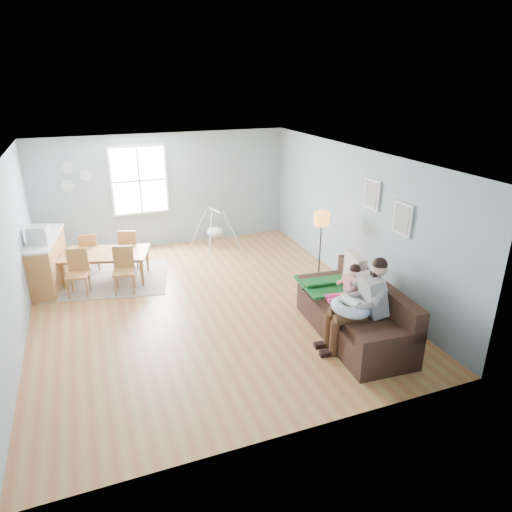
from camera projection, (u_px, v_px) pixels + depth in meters
name	position (u px, v px, depth m)	size (l,w,h in m)	color
room	(200.00, 174.00, 7.48)	(8.40, 9.40, 3.90)	#A05D39
window	(139.00, 180.00, 10.58)	(1.32, 0.08, 1.62)	white
pictures	(387.00, 206.00, 7.77)	(0.05, 1.34, 0.74)	white
wall_plates	(74.00, 177.00, 10.05)	(0.67, 0.02, 0.66)	#A3BBC4
sofa	(357.00, 317.00, 7.28)	(1.14, 2.37, 0.93)	black
green_throw	(332.00, 283.00, 7.84)	(1.05, 0.92, 0.04)	#166323
beige_pillow	(355.00, 271.00, 7.69)	(0.16, 0.57, 0.57)	beige
father	(361.00, 302.00, 6.78)	(1.06, 0.55, 1.47)	gray
nursing_pillow	(351.00, 307.00, 6.76)	(0.60, 0.60, 0.16)	#A6B8D0
infant	(350.00, 301.00, 6.76)	(0.20, 0.41, 0.15)	white
toddler	(348.00, 286.00, 7.28)	(0.60, 0.33, 0.91)	silver
floor_lamp	(321.00, 225.00, 8.80)	(0.30, 0.30, 1.49)	black
storage_cube	(376.00, 341.00, 6.82)	(0.48, 0.45, 0.45)	silver
rug	(108.00, 280.00, 9.39)	(2.34, 1.78, 0.01)	gray
dining_table	(107.00, 267.00, 9.28)	(1.69, 0.94, 0.59)	olive
chair_sw	(78.00, 270.00, 8.61)	(0.47, 0.47, 0.89)	olive
chair_se	(124.00, 267.00, 8.73)	(0.47, 0.47, 0.89)	olive
chair_nw	(89.00, 250.00, 9.69)	(0.41, 0.41, 0.84)	olive
chair_ne	(129.00, 246.00, 9.80)	(0.51, 0.51, 0.89)	olive
counter	(47.00, 261.00, 9.03)	(0.75, 1.83, 1.00)	olive
monitor	(38.00, 235.00, 8.49)	(0.41, 0.39, 0.33)	#B3B3B8
baby_swing	(215.00, 231.00, 11.00)	(1.12, 1.14, 0.95)	#B3B3B8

